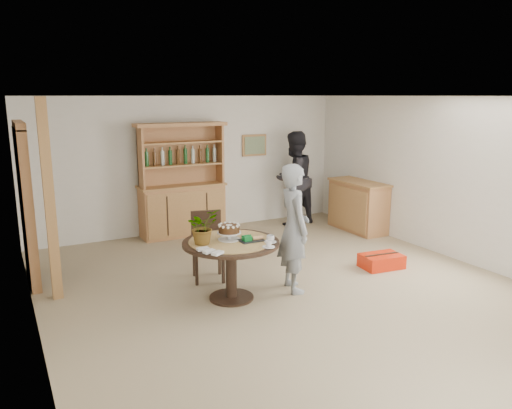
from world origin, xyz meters
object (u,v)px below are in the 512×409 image
object	(u,v)px
dining_chair	(207,241)
adult_person	(294,178)
dining_table	(231,253)
red_suitcase	(381,261)
sideboard	(358,206)
teen_boy	(294,228)
hutch	(182,198)

from	to	relation	value
dining_chair	adult_person	xyz separation A→B (m)	(2.65, 1.98, 0.38)
dining_table	dining_chair	distance (m)	0.83
dining_table	dining_chair	xyz separation A→B (m)	(0.02, 0.83, -0.07)
adult_person	red_suitcase	size ratio (longest dim) A/B	2.87
sideboard	dining_chair	world-z (taller)	dining_chair
teen_boy	adult_person	xyz separation A→B (m)	(1.82, 2.91, 0.08)
hutch	adult_person	xyz separation A→B (m)	(2.21, -0.29, 0.23)
hutch	adult_person	bearing A→B (deg)	-7.45
red_suitcase	dining_chair	bearing A→B (deg)	167.91
hutch	sideboard	world-z (taller)	hutch
teen_boy	adult_person	bearing A→B (deg)	-20.15
dining_chair	teen_boy	distance (m)	1.28
dining_chair	teen_boy	xyz separation A→B (m)	(0.83, -0.93, 0.30)
dining_chair	adult_person	size ratio (longest dim) A/B	0.51
hutch	adult_person	size ratio (longest dim) A/B	1.11
dining_chair	red_suitcase	bearing A→B (deg)	-2.68
dining_chair	dining_table	bearing A→B (deg)	-75.71
dining_chair	red_suitcase	size ratio (longest dim) A/B	1.47
sideboard	adult_person	bearing A→B (deg)	131.20
sideboard	adult_person	size ratio (longest dim) A/B	0.69
dining_table	red_suitcase	bearing A→B (deg)	0.25
dining_table	red_suitcase	xyz separation A→B (m)	(2.46, 0.01, -0.50)
adult_person	teen_boy	bearing A→B (deg)	41.77
dining_chair	adult_person	distance (m)	3.33
teen_boy	dining_chair	bearing A→B (deg)	53.72
dining_table	sideboard	bearing A→B (deg)	27.86
dining_table	adult_person	bearing A→B (deg)	46.41
adult_person	red_suitcase	xyz separation A→B (m)	(-0.21, -2.80, -0.82)
dining_table	red_suitcase	size ratio (longest dim) A/B	1.87
sideboard	teen_boy	distance (m)	3.32
hutch	dining_table	xyz separation A→B (m)	(-0.47, -3.09, -0.08)
dining_table	adult_person	distance (m)	3.89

